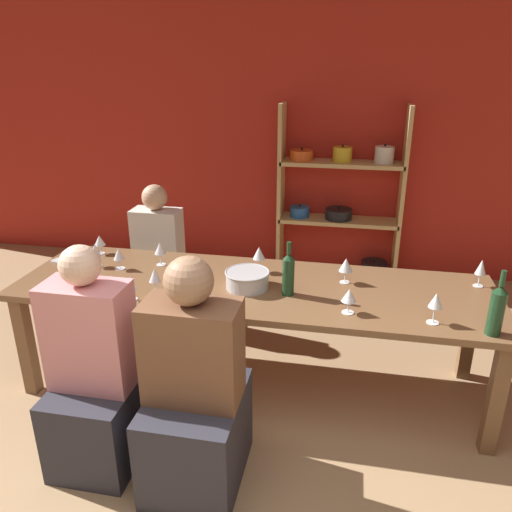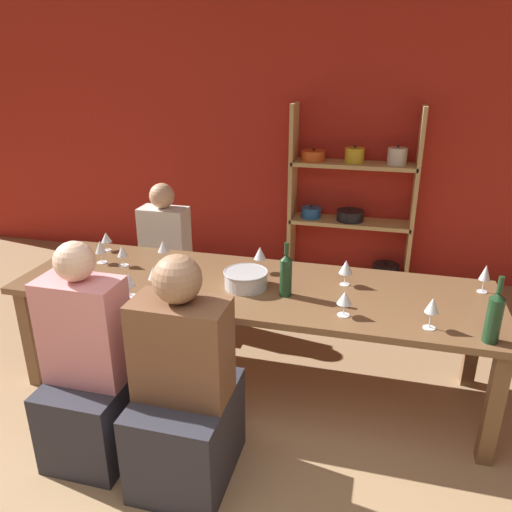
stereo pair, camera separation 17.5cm
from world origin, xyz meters
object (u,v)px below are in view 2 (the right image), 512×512
Objects in this scene: wine_glass_empty_b at (485,273)px; wine_glass_red_e at (154,274)px; person_near_a at (185,402)px; shelf_unit at (352,208)px; mixing_bowl at (246,279)px; wine_glass_red_b at (163,247)px; wine_glass_red_d at (346,268)px; person_near_b at (91,381)px; wine_glass_red_a at (129,281)px; wine_bottle_green at (286,274)px; wine_bottle_dark at (494,316)px; wine_glass_red_f at (345,299)px; wine_glass_white_a at (122,252)px; wine_glass_empty_c at (100,247)px; wine_glass_empty_a at (260,254)px; wine_glass_red_c at (432,306)px; person_far_a at (167,271)px; dining_table at (252,295)px; wine_glass_white_b at (106,238)px; cell_phone at (68,257)px.

wine_glass_empty_b reaches higher than wine_glass_red_e.
person_near_a is at bearing -143.95° from wine_glass_empty_b.
shelf_unit is 9.55× the size of wine_glass_empty_b.
wine_glass_red_b is at bearing 159.84° from mixing_bowl.
wine_glass_red_d is at bearing 17.97° from mixing_bowl.
person_near_b is at bearing -142.56° from wine_glass_red_d.
person_near_a is (0.55, -1.02, -0.39)m from wine_glass_red_b.
wine_glass_red_a is at bearing 87.62° from person_near_b.
wine_bottle_dark reaches higher than wine_bottle_green.
wine_glass_empty_b is 1.22× the size of wine_glass_red_f.
wine_glass_empty_c reaches higher than wine_glass_white_a.
wine_bottle_green is 0.38m from wine_glass_empty_a.
person_near_a is (-1.42, -0.48, -0.42)m from wine_bottle_dark.
person_near_b is (-1.68, -0.50, -0.40)m from wine_glass_red_c.
wine_glass_empty_a is at bearing -105.19° from shelf_unit.
wine_bottle_dark is 2.42m from wine_glass_empty_c.
person_near_b is at bearing -64.29° from wine_glass_empty_c.
person_near_a is (0.42, -0.59, -0.39)m from wine_glass_red_e.
wine_bottle_dark is at bearing -0.30° from wine_glass_red_a.
wine_glass_red_f is 1.81m from person_far_a.
wine_glass_red_e is at bearing -165.72° from wine_glass_empty_b.
wine_glass_red_b is 1.33m from wine_glass_red_f.
wine_glass_empty_b is 0.14× the size of person_near_a.
wine_bottle_dark is 2.15× the size of wine_glass_red_d.
wine_glass_empty_c is (-2.38, 0.43, -0.03)m from wine_bottle_dark.
wine_glass_empty_b is 0.14× the size of person_near_b.
wine_glass_red_f is 1.40m from person_near_b.
person_near_b reaches higher than wine_glass_red_f.
wine_glass_red_f is (0.35, -0.16, -0.03)m from wine_bottle_green.
mixing_bowl is at bearing 49.40° from person_near_b.
wine_bottle_green is 1.32m from wine_glass_empty_c.
person_near_a is (-0.70, -0.57, -0.38)m from wine_glass_red_f.
person_near_a is at bearing -101.95° from shelf_unit.
dining_table is 17.16× the size of wine_glass_empty_a.
person_near_b is (-1.21, -0.93, -0.39)m from wine_glass_red_d.
shelf_unit reaches higher than dining_table.
wine_glass_red_c is at bearing -15.74° from wine_glass_red_b.
wine_glass_red_e is 1.09m from person_far_a.
wine_glass_white_a is at bearing 123.25° from wine_glass_red_a.
wine_glass_red_a reaches higher than wine_glass_white_b.
wine_bottle_dark is 1.42m from wine_glass_empty_a.
mixing_bowl reaches higher than cell_phone.
cell_phone is at bearing -176.98° from wine_glass_empty_b.
wine_glass_red_d is 1.00× the size of wine_glass_red_e.
person_far_a is at bearing 141.84° from dining_table.
wine_glass_red_b and wine_glass_red_e have the same top height.
person_near_b is at bearing -129.97° from dining_table.
wine_bottle_dark is 2.17× the size of wine_glass_empty_c.
wine_bottle_green is 1.15m from wine_glass_white_a.
dining_table is 17.00× the size of wine_glass_red_c.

